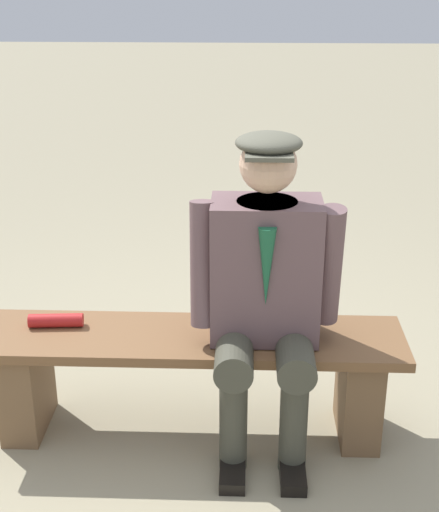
{
  "coord_description": "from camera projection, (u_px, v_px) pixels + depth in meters",
  "views": [
    {
      "loc": [
        -0.22,
        2.66,
        1.91
      ],
      "look_at": [
        -0.12,
        0.0,
        0.81
      ],
      "focal_mm": 51.81,
      "sensor_mm": 36.0,
      "label": 1
    }
  ],
  "objects": [
    {
      "name": "rolled_magazine",
      "position": [
        56.0,
        320.0,
        3.07
      ],
      "size": [
        0.23,
        0.07,
        0.06
      ],
      "primitive_type": "cylinder",
      "rotation": [
        0.0,
        1.57,
        0.08
      ],
      "color": "#B21E1E",
      "rests_on": "bench"
    },
    {
      "name": "ground_plane",
      "position": [
        192.0,
        429.0,
        3.19
      ],
      "size": [
        30.0,
        30.0,
        0.0
      ],
      "primitive_type": "plane",
      "color": "gray"
    },
    {
      "name": "seated_man",
      "position": [
        265.0,
        285.0,
        2.86
      ],
      "size": [
        0.59,
        0.55,
        1.31
      ],
      "color": "brown",
      "rests_on": "ground"
    },
    {
      "name": "bench",
      "position": [
        191.0,
        369.0,
        3.08
      ],
      "size": [
        1.76,
        0.4,
        0.46
      ],
      "color": "brown",
      "rests_on": "ground"
    }
  ]
}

